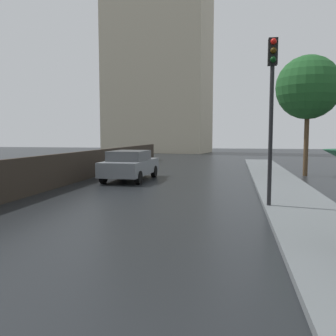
# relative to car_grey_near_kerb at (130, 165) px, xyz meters

# --- Properties ---
(car_grey_near_kerb) EXTENTS (2.00, 4.37, 1.47)m
(car_grey_near_kerb) POSITION_rel_car_grey_near_kerb_xyz_m (0.00, 0.00, 0.00)
(car_grey_near_kerb) COLOR slate
(car_grey_near_kerb) RESTS_ON ground
(traffic_light) EXTENTS (0.26, 0.39, 4.83)m
(traffic_light) POSITION_rel_car_grey_near_kerb_xyz_m (6.11, -6.09, 2.68)
(traffic_light) COLOR black
(traffic_light) RESTS_ON sidewalk_strip
(street_tree_near) EXTENTS (3.41, 3.41, 6.50)m
(street_tree_near) POSITION_rel_car_grey_near_kerb_xyz_m (8.91, 3.64, 4.01)
(street_tree_near) COLOR #4C3823
(street_tree_near) RESTS_ON ground
(distant_tower) EXTENTS (14.25, 8.72, 23.23)m
(distant_tower) POSITION_rel_car_grey_near_kerb_xyz_m (-5.06, 29.44, 10.85)
(distant_tower) COLOR #B2A88E
(distant_tower) RESTS_ON ground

